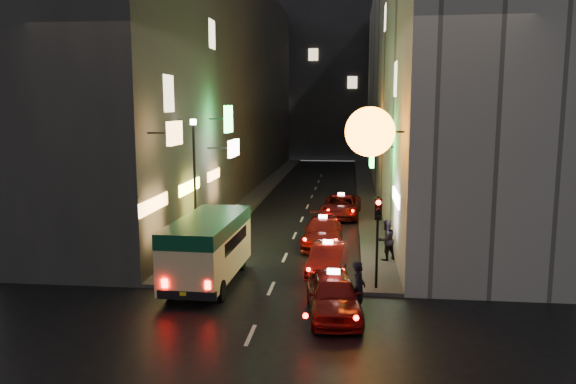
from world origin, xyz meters
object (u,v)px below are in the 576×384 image
(minibus, at_px, (208,242))
(taxi_near, at_px, (333,291))
(pedestrian_crossing, at_px, (359,285))
(traffic_light, at_px, (378,223))
(lamp_post, at_px, (195,177))

(minibus, height_order, taxi_near, minibus)
(taxi_near, height_order, pedestrian_crossing, pedestrian_crossing)
(pedestrian_crossing, height_order, traffic_light, traffic_light)
(minibus, bearing_deg, pedestrian_crossing, -26.41)
(traffic_light, xyz_separation_m, lamp_post, (-8.20, 4.53, 1.04))
(pedestrian_crossing, xyz_separation_m, traffic_light, (0.70, 2.49, 1.62))
(taxi_near, height_order, traffic_light, traffic_light)
(lamp_post, bearing_deg, minibus, -68.07)
(pedestrian_crossing, bearing_deg, traffic_light, -7.20)
(minibus, relative_size, taxi_near, 1.13)
(minibus, distance_m, taxi_near, 5.85)
(minibus, distance_m, lamp_post, 4.89)
(minibus, bearing_deg, taxi_near, -30.29)
(pedestrian_crossing, bearing_deg, taxi_near, 99.97)
(pedestrian_crossing, xyz_separation_m, lamp_post, (-7.50, 7.02, 2.66))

